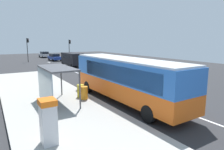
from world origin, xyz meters
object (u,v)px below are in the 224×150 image
white_van (72,59)px  recycling_bin_orange (84,93)px  sedan_far (55,57)px  ticket_machine (48,121)px  recycling_bin_yellow (81,91)px  sedan_near (44,54)px  traffic_light_near_side (70,47)px  bus (125,77)px  traffic_light_far_side (28,46)px  bus_shelter (53,76)px

white_van → recycling_bin_orange: white_van is taller
sedan_far → ticket_machine: size_ratio=2.31×
recycling_bin_yellow → sedan_near: bearing=80.8°
sedan_near → traffic_light_near_side: bearing=-73.1°
sedan_near → traffic_light_near_side: size_ratio=0.98×
recycling_bin_orange → recycling_bin_yellow: bearing=90.0°
bus → sedan_far: 32.88m
sedan_near → traffic_light_far_side: traffic_light_far_side is taller
recycling_bin_yellow → bus_shelter: (-2.21, -0.56, 1.44)m
sedan_far → recycling_bin_orange: size_ratio=4.72×
sedan_far → traffic_light_far_side: size_ratio=0.92×
traffic_light_near_side → bus_shelter: (-11.92, -29.96, -0.96)m
sedan_far → recycling_bin_orange: sedan_far is taller
sedan_near → bus_shelter: (-8.72, -40.51, 1.31)m
white_van → sedan_near: white_van is taller
ticket_machine → recycling_bin_orange: (3.87, 5.18, -0.52)m
sedan_near → sedan_far: (-0.01, -9.70, 0.00)m
white_van → traffic_light_far_side: 12.48m
recycling_bin_orange → bus_shelter: (-2.21, 0.14, 1.44)m
white_van → traffic_light_far_side: size_ratio=1.08×
ticket_machine → recycling_bin_yellow: (3.87, 5.88, -0.52)m
ticket_machine → traffic_light_far_side: size_ratio=0.40×
white_van → traffic_light_near_side: traffic_light_near_side is taller
bus_shelter → traffic_light_far_side: bearing=83.9°
traffic_light_near_side → bus_shelter: traffic_light_near_side is taller
ticket_machine → traffic_light_far_side: bearing=82.2°
recycling_bin_yellow → traffic_light_far_side: 30.33m
traffic_light_far_side → bus_shelter: bearing=-96.1°
white_van → bus_shelter: (-8.61, -19.63, 0.75)m
bus → bus_shelter: 5.04m
recycling_bin_orange → ticket_machine: bearing=-126.7°
recycling_bin_yellow → bus_shelter: bus_shelter is taller
traffic_light_near_side → bus_shelter: 32.26m
sedan_near → recycling_bin_orange: bearing=-99.1°
white_van → bus_shelter: size_ratio=1.32×
sedan_far → recycling_bin_yellow: (-6.50, -30.25, -0.14)m
white_van → ticket_machine: white_van is taller
white_van → sedan_far: white_van is taller
sedan_near → white_van: bearing=-90.3°
bus → recycling_bin_orange: (-2.49, 1.67, -1.19)m
recycling_bin_yellow → traffic_light_far_side: bearing=87.9°
bus → sedan_far: (4.01, 32.62, -1.05)m
sedan_far → traffic_light_near_side: (3.21, -0.85, 2.27)m
white_van → sedan_far: size_ratio=1.18×
ticket_machine → traffic_light_far_side: 36.49m
ticket_machine → bus: bearing=29.0°
traffic_light_far_side → recycling_bin_yellow: bearing=-92.1°
white_van → recycling_bin_orange: bearing=-107.9°
sedan_far → recycling_bin_orange: (-6.50, -30.95, -0.14)m
sedan_near → traffic_light_near_side: 11.26m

